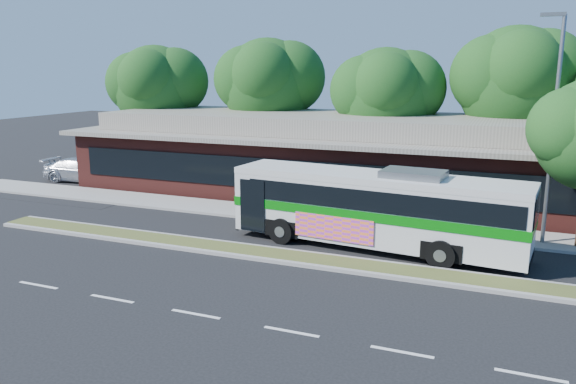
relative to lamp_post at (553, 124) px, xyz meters
name	(u,v)px	position (x,y,z in m)	size (l,w,h in m)	color
ground	(266,261)	(-9.56, -6.00, -4.90)	(120.00, 120.00, 0.00)	black
median_strip	(272,254)	(-9.56, -5.40, -4.83)	(26.00, 1.10, 0.15)	#3A4C20
sidewalk	(321,218)	(-9.56, 0.40, -4.84)	(44.00, 2.60, 0.12)	gray
parking_lot	(77,179)	(-27.56, 4.00, -4.90)	(14.00, 12.00, 0.01)	black
plaza_building	(358,156)	(-9.56, 6.99, -2.77)	(33.20, 11.20, 4.45)	#5A211C
lamp_post	(553,124)	(0.00, 0.00, 0.00)	(0.93, 0.18, 9.07)	slate
tree_bg_a	(162,86)	(-24.15, 9.14, 0.97)	(6.47, 5.80, 8.63)	black
tree_bg_b	(275,82)	(-16.13, 10.14, 1.24)	(6.69, 6.00, 9.00)	black
tree_bg_c	(393,94)	(-8.16, 9.13, 0.69)	(6.24, 5.60, 8.26)	black
tree_bg_d	(523,80)	(-1.12, 10.15, 1.52)	(6.91, 6.20, 9.37)	black
transit_bus	(377,204)	(-6.15, -2.93, -3.09)	(11.81, 3.67, 3.26)	silver
sedan	(83,170)	(-26.54, 3.51, -4.17)	(2.05, 5.05, 1.47)	silver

